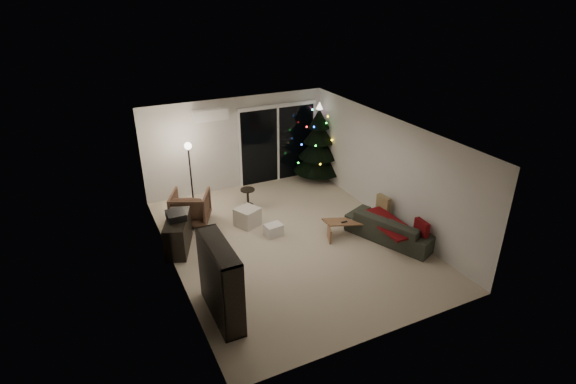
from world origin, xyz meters
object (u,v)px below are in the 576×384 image
at_px(media_cabinet, 178,234).
at_px(coffee_table, 350,228).
at_px(armchair, 191,207).
at_px(christmas_tree, 318,142).
at_px(bookshelf, 211,284).
at_px(sofa, 391,227).

bearing_deg(media_cabinet, coffee_table, 4.17).
relative_size(armchair, christmas_tree, 0.39).
xyz_separation_m(bookshelf, media_cabinet, (0.00, 2.42, -0.34)).
relative_size(media_cabinet, sofa, 0.58).
height_order(bookshelf, coffee_table, bookshelf).
xyz_separation_m(armchair, coffee_table, (3.05, -2.11, -0.22)).
distance_m(bookshelf, sofa, 4.39).
relative_size(bookshelf, sofa, 0.70).
distance_m(armchair, christmas_tree, 4.14).
relative_size(sofa, christmas_tree, 0.88).
bearing_deg(christmas_tree, coffee_table, -106.39).
bearing_deg(bookshelf, sofa, 20.70).
height_order(coffee_table, christmas_tree, christmas_tree).
relative_size(bookshelf, coffee_table, 1.25).
height_order(bookshelf, christmas_tree, christmas_tree).
height_order(bookshelf, armchair, bookshelf).
bearing_deg(bookshelf, coffee_table, 30.75).
distance_m(armchair, sofa, 4.61).
distance_m(sofa, christmas_tree, 3.75).
xyz_separation_m(sofa, christmas_tree, (0.19, 3.65, 0.83)).
xyz_separation_m(bookshelf, sofa, (4.30, 0.77, -0.40)).
height_order(sofa, christmas_tree, christmas_tree).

